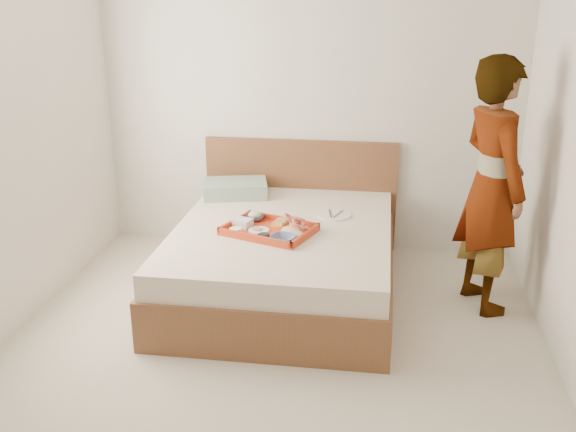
% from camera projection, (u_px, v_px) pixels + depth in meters
% --- Properties ---
extents(ground, '(3.50, 4.00, 0.01)m').
position_uv_depth(ground, '(268.00, 365.00, 4.03)').
color(ground, beige).
rests_on(ground, ground).
extents(wall_back, '(3.50, 0.01, 2.60)m').
position_uv_depth(wall_back, '(308.00, 98.00, 5.46)').
color(wall_back, silver).
rests_on(wall_back, ground).
extents(wall_front, '(3.50, 0.01, 2.60)m').
position_uv_depth(wall_front, '(129.00, 351.00, 1.73)').
color(wall_front, silver).
rests_on(wall_front, ground).
extents(bed, '(1.65, 2.00, 0.53)m').
position_uv_depth(bed, '(283.00, 260.00, 4.88)').
color(bed, brown).
rests_on(bed, ground).
extents(headboard, '(1.65, 0.06, 0.95)m').
position_uv_depth(headboard, '(300.00, 194.00, 5.72)').
color(headboard, brown).
rests_on(headboard, ground).
extents(pillow, '(0.58, 0.46, 0.12)m').
position_uv_depth(pillow, '(235.00, 188.00, 5.47)').
color(pillow, gray).
rests_on(pillow, bed).
extents(tray, '(0.71, 0.61, 0.05)m').
position_uv_depth(tray, '(269.00, 229.00, 4.67)').
color(tray, red).
rests_on(tray, bed).
extents(prawn_plate, '(0.26, 0.26, 0.01)m').
position_uv_depth(prawn_plate, '(296.00, 231.00, 4.65)').
color(prawn_plate, white).
rests_on(prawn_plate, tray).
extents(navy_bowl_big, '(0.22, 0.22, 0.04)m').
position_uv_depth(navy_bowl_big, '(283.00, 239.00, 4.47)').
color(navy_bowl_big, '#1A2145').
rests_on(navy_bowl_big, tray).
extents(sauce_dish, '(0.11, 0.11, 0.03)m').
position_uv_depth(sauce_dish, '(264.00, 237.00, 4.52)').
color(sauce_dish, black).
rests_on(sauce_dish, tray).
extents(meat_plate, '(0.19, 0.19, 0.01)m').
position_uv_depth(meat_plate, '(259.00, 230.00, 4.66)').
color(meat_plate, white).
rests_on(meat_plate, tray).
extents(bread_plate, '(0.19, 0.19, 0.01)m').
position_uv_depth(bread_plate, '(281.00, 224.00, 4.78)').
color(bread_plate, orange).
rests_on(bread_plate, tray).
extents(salad_bowl, '(0.17, 0.17, 0.04)m').
position_uv_depth(salad_bowl, '(255.00, 218.00, 4.87)').
color(salad_bowl, '#1A2145').
rests_on(salad_bowl, tray).
extents(plastic_tub, '(0.15, 0.14, 0.05)m').
position_uv_depth(plastic_tub, '(243.00, 223.00, 4.75)').
color(plastic_tub, silver).
rests_on(plastic_tub, tray).
extents(cheese_round, '(0.11, 0.11, 0.03)m').
position_uv_depth(cheese_round, '(235.00, 230.00, 4.63)').
color(cheese_round, white).
rests_on(cheese_round, tray).
extents(dinner_plate, '(0.30, 0.30, 0.01)m').
position_uv_depth(dinner_plate, '(334.00, 215.00, 5.02)').
color(dinner_plate, white).
rests_on(dinner_plate, bed).
extents(person, '(0.64, 0.76, 1.78)m').
position_uv_depth(person, '(492.00, 186.00, 4.51)').
color(person, silver).
rests_on(person, ground).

